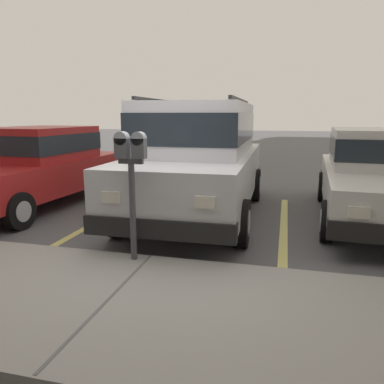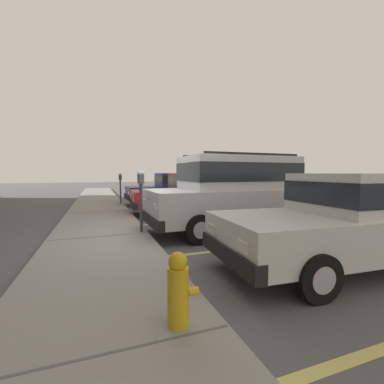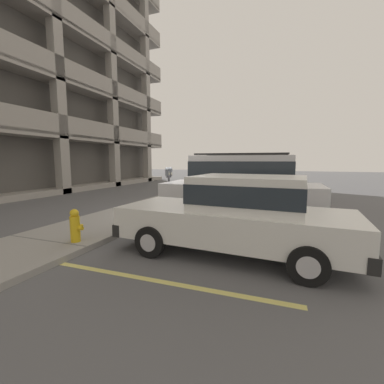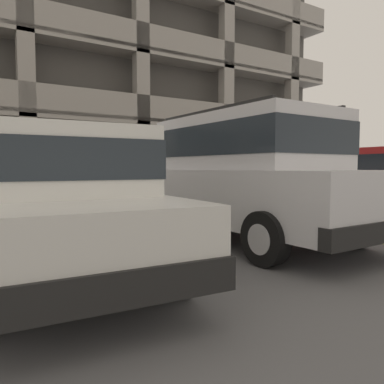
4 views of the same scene
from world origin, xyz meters
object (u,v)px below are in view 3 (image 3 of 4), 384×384
(parking_meter_far, at_px, (216,172))
(fire_hydrant, at_px, (75,226))
(red_sedan, at_px, (238,213))
(dark_hatchback, at_px, (253,184))
(parking_meter_near, at_px, (169,178))
(blue_coupe, at_px, (263,179))
(silver_suv, at_px, (241,185))

(parking_meter_far, xyz_separation_m, fire_hydrant, (-10.13, 0.32, -0.71))
(red_sedan, bearing_deg, dark_hatchback, 8.12)
(parking_meter_near, bearing_deg, parking_meter_far, -0.26)
(red_sedan, bearing_deg, fire_hydrant, 106.98)
(parking_meter_near, relative_size, parking_meter_far, 1.05)
(dark_hatchback, relative_size, parking_meter_far, 3.23)
(parking_meter_near, distance_m, parking_meter_far, 6.15)
(parking_meter_far, bearing_deg, red_sedan, -162.41)
(red_sedan, xyz_separation_m, parking_meter_far, (9.35, 2.96, 0.35))
(dark_hatchback, distance_m, parking_meter_far, 3.95)
(dark_hatchback, bearing_deg, red_sedan, -172.93)
(blue_coupe, relative_size, parking_meter_far, 3.23)
(red_sedan, bearing_deg, silver_suv, 12.34)
(parking_meter_far, bearing_deg, silver_suv, -158.47)
(red_sedan, height_order, parking_meter_far, red_sedan)
(silver_suv, bearing_deg, red_sedan, -172.32)
(dark_hatchback, height_order, parking_meter_far, dark_hatchback)
(blue_coupe, bearing_deg, parking_meter_near, 154.86)
(silver_suv, height_order, fire_hydrant, silver_suv)
(silver_suv, bearing_deg, parking_meter_far, 20.50)
(blue_coupe, xyz_separation_m, parking_meter_near, (-6.22, 2.64, 0.40))
(blue_coupe, height_order, parking_meter_far, blue_coupe)
(parking_meter_far, distance_m, fire_hydrant, 10.16)
(red_sedan, height_order, blue_coupe, same)
(red_sedan, distance_m, parking_meter_near, 4.40)
(silver_suv, xyz_separation_m, parking_meter_near, (0.20, 2.53, 0.13))
(parking_meter_near, xyz_separation_m, parking_meter_far, (6.15, -0.03, -0.05))
(parking_meter_near, bearing_deg, dark_hatchback, -38.92)
(dark_hatchback, bearing_deg, silver_suv, -176.83)
(silver_suv, height_order, parking_meter_far, silver_suv)
(parking_meter_near, bearing_deg, silver_suv, -94.42)
(blue_coupe, relative_size, parking_meter_near, 3.08)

